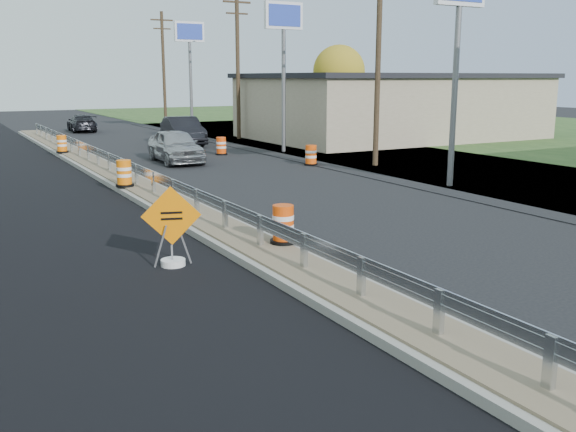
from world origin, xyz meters
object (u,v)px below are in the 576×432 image
barrel_shoulder_far (183,129)px  barrel_shoulder_near (311,156)px  barrel_median_mid (124,174)px  car_dark_mid (183,131)px  car_silver (176,146)px  barrel_median_far (62,144)px  car_dark_far (82,123)px  caution_sign (172,246)px  barrel_median_near (283,225)px  barrel_shoulder_mid (221,146)px

barrel_shoulder_far → barrel_shoulder_near: bearing=-90.6°
barrel_median_mid → car_dark_mid: car_dark_mid is taller
car_silver → barrel_shoulder_near: bearing=-35.2°
barrel_median_far → car_dark_far: 16.33m
car_silver → caution_sign: bearing=-106.4°
barrel_shoulder_near → barrel_shoulder_far: bearing=89.4°
barrel_shoulder_near → car_silver: bearing=141.6°
barrel_median_near → barrel_median_mid: (-1.10, 9.72, 0.02)m
barrel_shoulder_far → barrel_shoulder_mid: bearing=-100.4°
barrel_median_near → barrel_shoulder_mid: barrel_median_near is taller
barrel_median_far → barrel_median_mid: bearing=-90.0°
car_dark_far → barrel_median_far: bearing=79.0°
barrel_shoulder_far → car_silver: bearing=-111.3°
barrel_median_far → car_dark_mid: car_dark_mid is taller
caution_sign → barrel_shoulder_mid: (9.08, 18.42, -0.00)m
car_silver → car_dark_far: (-0.15, 20.60, -0.15)m
barrel_shoulder_near → car_dark_mid: bearing=99.7°
barrel_shoulder_near → car_dark_mid: (-2.01, 11.68, 0.39)m
barrel_median_near → barrel_shoulder_far: (8.65, 30.55, -0.24)m
barrel_shoulder_far → car_silver: car_silver is taller
barrel_median_far → barrel_shoulder_far: 13.20m
car_dark_far → car_silver: bearing=94.5°
caution_sign → barrel_shoulder_far: size_ratio=2.00×
barrel_shoulder_far → caution_sign: bearing=-110.4°
caution_sign → barrel_median_near: 2.65m
barrel_median_near → car_silver: car_silver is taller
barrel_shoulder_near → caution_sign: bearing=-131.4°
barrel_median_mid → barrel_shoulder_mid: size_ratio=1.01×
car_dark_mid → car_dark_far: bearing=111.0°
barrel_median_mid → barrel_median_far: (0.00, 11.93, -0.02)m
barrel_median_mid → car_dark_far: 28.02m
barrel_shoulder_mid → barrel_shoulder_far: size_ratio=1.05×
barrel_shoulder_mid → car_dark_mid: size_ratio=0.18×
caution_sign → car_silver: 17.66m
barrel_median_far → barrel_shoulder_far: (9.75, 8.90, -0.23)m
barrel_median_near → barrel_shoulder_far: size_ratio=1.02×
car_dark_far → barrel_median_near: bearing=89.3°
caution_sign → car_dark_far: (5.78, 37.23, 0.20)m
barrel_median_far → car_dark_mid: 8.05m
barrel_median_far → car_silver: (4.41, -4.83, 0.14)m
barrel_median_far → barrel_shoulder_mid: 8.14m
barrel_median_near → barrel_median_mid: 9.78m
barrel_median_mid → barrel_shoulder_far: barrel_median_mid is taller
barrel_shoulder_mid → car_dark_far: car_dark_far is taller
barrel_shoulder_mid → car_dark_far: (-3.30, 18.81, 0.20)m
car_dark_mid → barrel_median_far: bearing=-153.1°
caution_sign → barrel_shoulder_mid: bearing=81.9°
car_silver → car_dark_far: size_ratio=1.05×
caution_sign → barrel_shoulder_mid: size_ratio=1.90×
barrel_shoulder_near → car_silver: 6.58m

